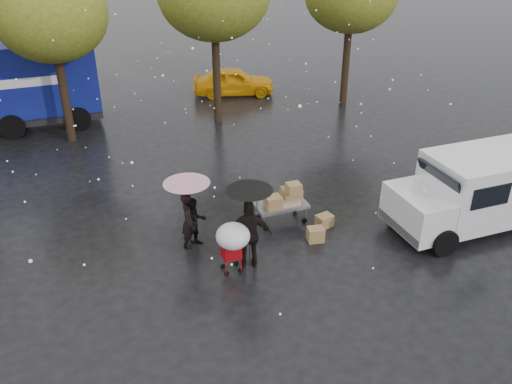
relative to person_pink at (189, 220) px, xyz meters
name	(u,v)px	position (x,y,z in m)	size (l,w,h in m)	color
ground	(239,262)	(0.98, -1.18, -0.80)	(90.00, 90.00, 0.00)	black
person_pink	(189,220)	(0.00, 0.00, 0.00)	(0.58, 0.38, 1.59)	black
person_middle	(194,222)	(0.13, -0.03, -0.08)	(0.70, 0.54, 1.44)	black
person_black	(250,234)	(1.20, -1.43, 0.15)	(1.11, 0.46, 1.89)	black
umbrella_pink	(187,188)	(0.00, 0.00, 0.97)	(1.22, 1.22, 1.92)	#4C4C4C
umbrella_black	(249,196)	(1.20, -1.43, 1.25)	(1.15, 1.15, 2.20)	#4C4C4C
vendor_cart	(284,199)	(2.88, 0.28, -0.07)	(1.52, 0.80, 1.27)	slate
shopping_cart	(233,238)	(0.69, -1.63, 0.27)	(0.84, 0.84, 1.46)	#B00A11
white_van	(480,189)	(7.98, -1.80, 0.36)	(4.91, 2.18, 2.20)	white
box_ground_near	(316,234)	(3.29, -0.98, -0.60)	(0.44, 0.36, 0.40)	olive
box_ground_far	(324,221)	(3.87, -0.39, -0.62)	(0.46, 0.36, 0.36)	olive
yellow_taxi	(233,81)	(5.24, 12.02, -0.14)	(1.55, 3.86, 1.32)	#ECA50C
tree_row	(136,2)	(0.51, 8.82, 4.23)	(21.60, 4.40, 7.12)	black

